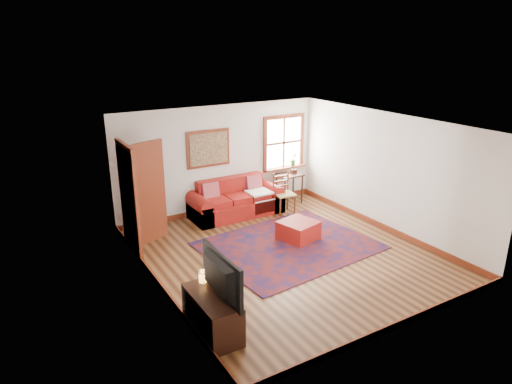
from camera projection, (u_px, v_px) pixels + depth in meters
ground at (286, 254)px, 8.69m from camera, size 5.50×5.50×0.00m
room_envelope at (287, 171)px, 8.17m from camera, size 5.04×5.54×2.52m
window at (285, 148)px, 11.33m from camera, size 1.18×0.20×1.38m
doorway at (140, 195)px, 8.73m from camera, size 0.89×1.08×2.14m
framed_artwork at (208, 149)px, 10.25m from camera, size 1.05×0.07×0.85m
persian_rug at (289, 245)px, 9.04m from camera, size 3.38×2.81×0.02m
red_leather_sofa at (236, 203)px, 10.58m from camera, size 2.14×0.88×0.84m
red_ottoman at (298, 230)px, 9.29m from camera, size 0.82×0.82×0.38m
side_table at (289, 179)px, 11.24m from camera, size 0.61×0.46×0.73m
ladder_back_chair at (283, 192)px, 10.62m from camera, size 0.48×0.47×0.94m
media_cabinet at (212, 314)px, 6.31m from camera, size 0.47×1.05×0.58m
television at (214, 277)px, 6.07m from camera, size 0.14×1.10×0.63m
candle_hurricane at (203, 277)px, 6.54m from camera, size 0.12×0.12×0.18m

